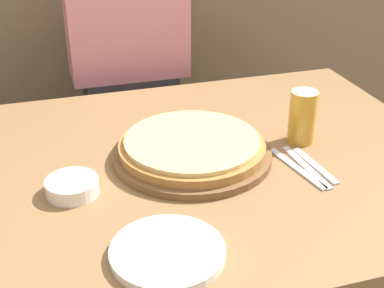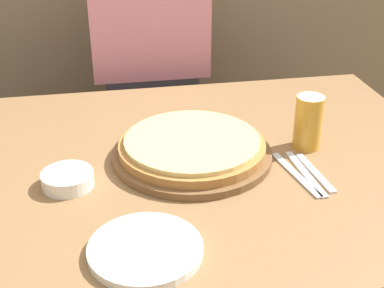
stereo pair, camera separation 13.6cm
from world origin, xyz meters
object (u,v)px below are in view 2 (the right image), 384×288
(dinner_plate, at_px, (145,249))
(diner_person, at_px, (151,88))
(dinner_knife, at_px, (305,174))
(beer_glass, at_px, (308,120))
(spoon, at_px, (315,173))
(side_bowl, at_px, (68,179))
(fork, at_px, (296,174))
(pizza_on_board, at_px, (192,149))

(dinner_plate, xyz_separation_m, diner_person, (0.13, 1.07, -0.10))
(dinner_knife, bearing_deg, beer_glass, 68.85)
(dinner_plate, bearing_deg, beer_glass, 37.70)
(dinner_plate, bearing_deg, spoon, 27.14)
(side_bowl, xyz_separation_m, dinner_knife, (0.57, -0.05, -0.02))
(dinner_knife, xyz_separation_m, spoon, (0.03, 0.00, 0.00))
(diner_person, bearing_deg, side_bowl, -109.68)
(spoon, relative_size, diner_person, 0.14)
(side_bowl, relative_size, spoon, 0.65)
(fork, bearing_deg, spoon, 0.00)
(dinner_plate, distance_m, fork, 0.45)
(side_bowl, height_order, diner_person, diner_person)
(diner_person, bearing_deg, pizza_on_board, -87.72)
(dinner_plate, height_order, fork, dinner_plate)
(pizza_on_board, relative_size, side_bowl, 3.36)
(dinner_knife, bearing_deg, spoon, 0.00)
(pizza_on_board, xyz_separation_m, fork, (0.23, -0.13, -0.02))
(pizza_on_board, height_order, fork, pizza_on_board)
(side_bowl, bearing_deg, dinner_plate, -61.09)
(pizza_on_board, height_order, beer_glass, beer_glass)
(pizza_on_board, distance_m, dinner_plate, 0.39)
(dinner_plate, distance_m, side_bowl, 0.32)
(beer_glass, height_order, side_bowl, beer_glass)
(fork, relative_size, dinner_knife, 1.00)
(pizza_on_board, distance_m, diner_person, 0.72)
(beer_glass, relative_size, spoon, 0.78)
(side_bowl, distance_m, diner_person, 0.85)
(dinner_knife, bearing_deg, pizza_on_board, 152.87)
(dinner_plate, height_order, dinner_knife, dinner_plate)
(dinner_plate, bearing_deg, fork, 30.03)
(spoon, height_order, diner_person, diner_person)
(beer_glass, height_order, fork, beer_glass)
(beer_glass, xyz_separation_m, fork, (-0.08, -0.14, -0.08))
(pizza_on_board, height_order, side_bowl, pizza_on_board)
(side_bowl, xyz_separation_m, spoon, (0.59, -0.05, -0.02))
(dinner_knife, bearing_deg, diner_person, 108.73)
(side_bowl, relative_size, fork, 0.56)
(side_bowl, relative_size, diner_person, 0.09)
(pizza_on_board, relative_size, spoon, 2.19)
(beer_glass, height_order, spoon, beer_glass)
(dinner_plate, bearing_deg, side_bowl, 118.91)
(beer_glass, bearing_deg, spoon, -101.49)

